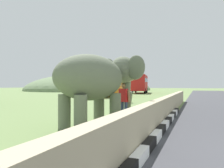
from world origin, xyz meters
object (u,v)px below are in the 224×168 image
object	(u,v)px
bus_orange	(113,81)
bus_red	(140,82)
elephant	(98,79)
person_handler	(124,99)
cow_near	(127,93)

from	to	relation	value
bus_orange	bus_red	distance (m)	12.71
elephant	person_handler	size ratio (longest dim) A/B	2.46
elephant	cow_near	xyz separation A→B (m)	(10.86, 2.36, -0.94)
elephant	bus_orange	size ratio (longest dim) A/B	0.48
cow_near	bus_orange	bearing A→B (deg)	28.38
person_handler	bus_red	bearing A→B (deg)	13.19
bus_orange	elephant	bearing A→B (deg)	-159.88
person_handler	bus_red	size ratio (longest dim) A/B	0.19
bus_red	elephant	bearing A→B (deg)	-168.26
person_handler	elephant	bearing A→B (deg)	162.26
bus_orange	bus_red	xyz separation A→B (m)	(12.70, -0.57, 0.00)
person_handler	bus_orange	size ratio (longest dim) A/B	0.20
elephant	bus_red	bearing A→B (deg)	11.74
elephant	cow_near	world-z (taller)	elephant
person_handler	bus_orange	xyz separation A→B (m)	(18.62, 7.91, 1.15)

